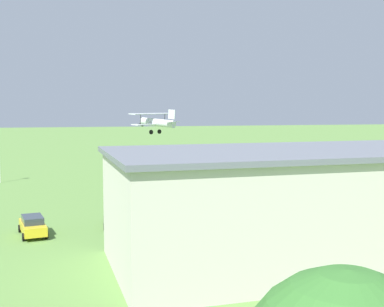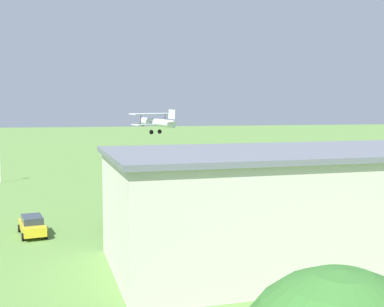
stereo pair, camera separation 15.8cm
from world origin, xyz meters
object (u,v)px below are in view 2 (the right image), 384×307
at_px(car_orange, 369,205).
at_px(person_near_hangar_door, 281,202).
at_px(person_beside_truck, 159,215).
at_px(person_walking_on_apron, 335,206).
at_px(hangar, 311,204).
at_px(biplane, 157,122).
at_px(car_grey, 114,217).
at_px(car_yellow, 32,225).
at_px(person_by_parked_cars, 129,208).

distance_m(car_orange, person_near_hangar_door, 8.66).
bearing_deg(person_beside_truck, person_walking_on_apron, 179.51).
height_order(person_walking_on_apron, person_beside_truck, person_walking_on_apron).
bearing_deg(person_near_hangar_door, person_walking_on_apron, 142.50).
bearing_deg(car_orange, person_beside_truck, -1.54).
xyz_separation_m(person_near_hangar_door, person_beside_truck, (13.31, 3.15, -0.08)).
distance_m(hangar, biplane, 40.20).
distance_m(hangar, car_orange, 17.97).
relative_size(biplane, car_grey, 1.72).
height_order(biplane, car_yellow, biplane).
distance_m(biplane, person_beside_truck, 27.99).
relative_size(person_by_parked_cars, person_beside_truck, 1.01).
bearing_deg(biplane, car_yellow, 62.13).
distance_m(car_grey, person_by_parked_cars, 4.15).
bearing_deg(person_by_parked_cars, biplane, -105.76).
height_order(hangar, person_walking_on_apron, hangar).
height_order(car_orange, person_by_parked_cars, car_orange).
relative_size(car_orange, person_walking_on_apron, 2.33).
xyz_separation_m(car_yellow, person_beside_truck, (-11.02, -1.80, -0.07)).
bearing_deg(person_beside_truck, car_orange, 178.46).
bearing_deg(car_yellow, car_orange, -177.81).
xyz_separation_m(car_orange, person_by_parked_cars, (23.58, -4.37, -0.07)).
bearing_deg(person_walking_on_apron, car_orange, 173.27).
xyz_separation_m(car_grey, person_walking_on_apron, (-21.78, 0.18, 0.04)).
xyz_separation_m(car_grey, car_yellow, (6.86, 1.83, 0.02)).
relative_size(car_orange, person_by_parked_cars, 2.54).
xyz_separation_m(biplane, person_near_hangar_door, (-9.32, 23.44, -7.69)).
bearing_deg(person_near_hangar_door, car_orange, 154.58).
bearing_deg(person_by_parked_cars, car_orange, 169.49).
height_order(car_grey, car_yellow, car_yellow).
height_order(hangar, car_grey, hangar).
bearing_deg(biplane, person_beside_truck, 81.46).
bearing_deg(person_near_hangar_door, hangar, 73.82).
distance_m(car_yellow, person_by_parked_cars, 10.25).
relative_size(car_yellow, person_by_parked_cars, 3.03).
bearing_deg(person_by_parked_cars, person_beside_truck, 122.64).
bearing_deg(hangar, car_orange, -135.06).
distance_m(car_orange, car_yellow, 32.18).
relative_size(biplane, car_yellow, 1.55).
distance_m(hangar, person_near_hangar_door, 17.17).
height_order(car_orange, person_beside_truck, car_orange).
bearing_deg(person_by_parked_cars, car_yellow, 33.15).
height_order(biplane, person_near_hangar_door, biplane).
distance_m(car_yellow, person_near_hangar_door, 24.83).
xyz_separation_m(car_grey, person_by_parked_cars, (-1.72, -3.78, -0.04)).
bearing_deg(car_orange, car_yellow, 2.19).
bearing_deg(hangar, person_beside_truck, -56.65).
distance_m(person_by_parked_cars, person_beside_truck, 4.52).
distance_m(biplane, person_walking_on_apron, 30.98).
bearing_deg(biplane, hangar, 96.63).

